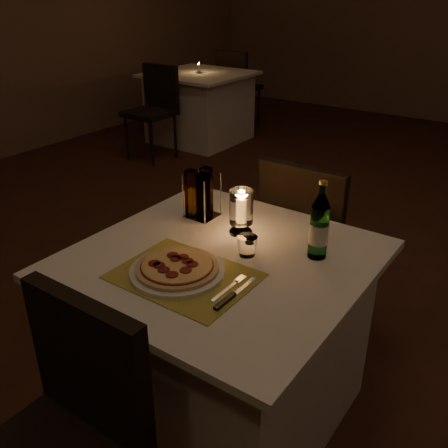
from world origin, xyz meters
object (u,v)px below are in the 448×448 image
Objects in this scene: neighbor_table_left at (200,107)px; tumbler at (247,246)px; plate at (177,271)px; pizza at (177,267)px; main_table at (221,338)px; chair_near at (66,426)px; chair_far at (307,230)px; hurricane_candle at (241,208)px; water_bottle at (319,227)px.

tumbler is at bearing -49.77° from neighbor_table_left.
plate is 0.02m from pizza.
main_table is 3.12× the size of plate.
chair_far is (0.00, 1.43, 0.00)m from chair_near.
chair_near is 12.15× the size of tumbler.
chair_far is 2.81× the size of plate.
plate is (-0.05, 0.53, 0.20)m from chair_near.
chair_far is at bearing 85.27° from hurricane_candle.
pizza is at bearing -53.26° from neighbor_table_left.
chair_near is 5.06× the size of hurricane_candle.
plate is (-0.05, -0.18, 0.38)m from main_table.
water_bottle reaches higher than pizza.
chair_far is 3.21× the size of pizza.
main_table and neighbor_table_left have the same top height.
hurricane_candle is at bearing 88.93° from plate.
tumbler is at bearing 40.58° from main_table.
chair_far is 12.15× the size of tumbler.
water_bottle is (0.33, 0.38, 0.09)m from pizza.
water_bottle is at bearing 33.15° from tumbler.
neighbor_table_left is (-2.44, 3.27, -0.39)m from pizza.
water_bottle is (0.21, 0.14, 0.08)m from tumbler.
plate is 0.39m from hurricane_candle.
pizza is 0.38m from hurricane_candle.
pizza is 1.57× the size of hurricane_candle.
main_table is at bearing -51.12° from neighbor_table_left.
neighbor_table_left is at bearing 130.22° from hurricane_candle.
hurricane_candle is at bearing -179.66° from water_bottle.
tumbler is 0.42× the size of hurricane_candle.
water_bottle is at bearing 35.19° from main_table.
tumbler is (0.07, 0.78, 0.23)m from chair_near.
plate is at bearing -131.13° from water_bottle.
water_bottle reaches higher than hurricane_candle.
neighbor_table_left is (-2.49, 3.09, 0.00)m from main_table.
hurricane_candle reaches higher than neighbor_table_left.
neighbor_table_left is (-2.77, 2.90, -0.48)m from water_bottle.
chair_far is 0.60m from hurricane_candle.
water_bottle reaches higher than tumbler.
plate is 0.32× the size of neighbor_table_left.
pizza is 3.78× the size of tumbler.
chair_near reaches higher than neighbor_table_left.
neighbor_table_left is at bearing 130.23° from tumbler.
neighbor_table_left is (-2.44, 3.27, -0.38)m from plate.
tumbler reaches higher than neighbor_table_left.
chair_near is 0.58m from pizza.
hurricane_candle is (-0.32, -0.00, -0.01)m from water_bottle.
main_table is 1.11× the size of chair_far.
water_bottle is 0.32m from hurricane_candle.
pizza is at bearing -131.14° from water_bottle.
chair_far is 0.66m from water_bottle.
plate is 0.27m from tumbler.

